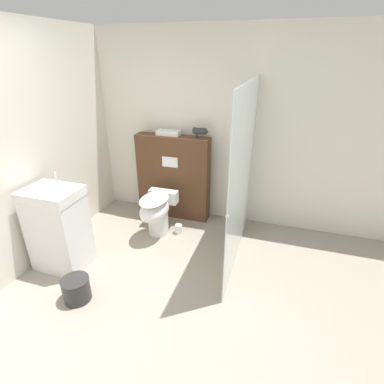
% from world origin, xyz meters
% --- Properties ---
extents(ground_plane, '(12.00, 12.00, 0.00)m').
position_xyz_m(ground_plane, '(0.00, 0.00, 0.00)').
color(ground_plane, '#9E9384').
extents(wall_back, '(8.00, 0.06, 2.50)m').
position_xyz_m(wall_back, '(0.00, 2.30, 1.25)').
color(wall_back, silver).
rests_on(wall_back, ground_plane).
extents(partition_panel, '(1.02, 0.22, 1.18)m').
position_xyz_m(partition_panel, '(-0.36, 2.11, 0.59)').
color(partition_panel, '#51331E').
rests_on(partition_panel, ground_plane).
extents(shower_glass, '(0.04, 1.64, 1.94)m').
position_xyz_m(shower_glass, '(0.68, 1.45, 0.97)').
color(shower_glass, silver).
rests_on(shower_glass, ground_plane).
extents(toilet, '(0.38, 0.61, 0.55)m').
position_xyz_m(toilet, '(-0.39, 1.55, 0.34)').
color(toilet, white).
rests_on(toilet, ground_plane).
extents(sink_vanity, '(0.55, 0.42, 1.07)m').
position_xyz_m(sink_vanity, '(-1.13, 0.66, 0.47)').
color(sink_vanity, white).
rests_on(sink_vanity, ground_plane).
extents(hair_drier, '(0.20, 0.08, 0.13)m').
position_xyz_m(hair_drier, '(0.02, 2.11, 1.27)').
color(hair_drier, '#2D2D33').
rests_on(hair_drier, partition_panel).
extents(folded_towel, '(0.31, 0.14, 0.07)m').
position_xyz_m(folded_towel, '(-0.42, 2.12, 1.21)').
color(folded_towel, white).
rests_on(folded_towel, partition_panel).
extents(spare_toilet_roll, '(0.09, 0.09, 0.12)m').
position_xyz_m(spare_toilet_roll, '(-0.13, 1.65, 0.06)').
color(spare_toilet_roll, white).
rests_on(spare_toilet_roll, ground_plane).
extents(waste_bin, '(0.26, 0.26, 0.24)m').
position_xyz_m(waste_bin, '(-0.66, 0.25, 0.12)').
color(waste_bin, '#2D2D2D').
rests_on(waste_bin, ground_plane).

